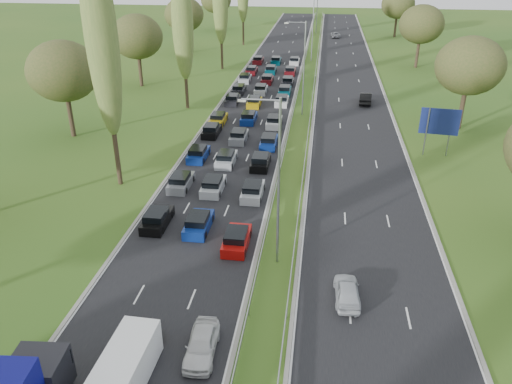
% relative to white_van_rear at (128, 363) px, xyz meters
% --- Properties ---
extents(ground, '(260.00, 260.00, 0.00)m').
position_rel_white_van_rear_xyz_m(ground, '(6.57, 48.78, -1.08)').
color(ground, '#2C561B').
rests_on(ground, ground).
extents(near_carriageway, '(10.50, 215.00, 0.04)m').
position_rel_white_van_rear_xyz_m(near_carriageway, '(-0.18, 51.28, -1.08)').
color(near_carriageway, black).
rests_on(near_carriageway, ground).
extents(far_carriageway, '(10.50, 215.00, 0.04)m').
position_rel_white_van_rear_xyz_m(far_carriageway, '(13.32, 51.28, -1.08)').
color(far_carriageway, black).
rests_on(far_carriageway, ground).
extents(central_reservation, '(2.36, 215.00, 0.32)m').
position_rel_white_van_rear_xyz_m(central_reservation, '(6.57, 51.28, -0.53)').
color(central_reservation, gray).
rests_on(central_reservation, ground).
extents(lamp_columns, '(0.18, 140.18, 12.00)m').
position_rel_white_van_rear_xyz_m(lamp_columns, '(6.57, 46.78, 4.92)').
color(lamp_columns, gray).
rests_on(lamp_columns, ground).
extents(poplar_row, '(2.80, 127.80, 22.44)m').
position_rel_white_van_rear_xyz_m(poplar_row, '(-9.43, 36.95, 11.31)').
color(poplar_row, '#2D2116').
rests_on(poplar_row, ground).
extents(woodland_left, '(8.00, 166.00, 11.10)m').
position_rel_white_van_rear_xyz_m(woodland_left, '(-19.93, 31.41, 6.61)').
color(woodland_left, '#2D2116').
rests_on(woodland_left, ground).
extents(woodland_right, '(8.00, 153.00, 11.10)m').
position_rel_white_van_rear_xyz_m(woodland_right, '(26.07, 35.45, 6.61)').
color(woodland_right, '#2D2116').
rests_on(woodland_right, ground).
extents(traffic_queue_fill, '(9.06, 69.12, 0.80)m').
position_rel_white_van_rear_xyz_m(traffic_queue_fill, '(-0.12, 46.28, -0.64)').
color(traffic_queue_fill, black).
rests_on(traffic_queue_fill, ground).
extents(near_car_7, '(1.97, 4.58, 1.31)m').
position_rel_white_van_rear_xyz_m(near_car_7, '(-0.26, -0.57, -0.40)').
color(near_car_7, '#054455').
rests_on(near_car_7, near_carriageway).
extents(near_car_8, '(1.76, 4.17, 1.41)m').
position_rel_white_van_rear_xyz_m(near_car_8, '(-0.06, 1.49, -0.35)').
color(near_car_8, '#AB9B0B').
rests_on(near_car_8, near_carriageway).
extents(near_car_12, '(1.79, 4.09, 1.37)m').
position_rel_white_van_rear_xyz_m(near_car_12, '(3.33, 2.23, -0.37)').
color(near_car_12, silver).
rests_on(near_car_12, near_carriageway).
extents(far_car_0, '(1.73, 3.92, 1.31)m').
position_rel_white_van_rear_xyz_m(far_car_0, '(11.39, 8.06, -0.40)').
color(far_car_0, '#B5B9BF').
rests_on(far_car_0, far_carriageway).
extents(far_car_1, '(2.03, 4.82, 1.55)m').
position_rel_white_van_rear_xyz_m(far_car_1, '(15.29, 53.34, -0.28)').
color(far_car_1, black).
rests_on(far_car_1, far_carriageway).
extents(far_car_2, '(2.36, 4.76, 1.30)m').
position_rel_white_van_rear_xyz_m(far_car_2, '(11.55, 111.11, -0.41)').
color(far_car_2, gray).
rests_on(far_car_2, far_carriageway).
extents(white_van_rear, '(2.05, 5.22, 2.10)m').
position_rel_white_van_rear_xyz_m(white_van_rear, '(0.00, 0.00, 0.00)').
color(white_van_rear, white).
rests_on(white_van_rear, near_carriageway).
extents(direction_sign, '(3.98, 0.57, 5.20)m').
position_rel_white_van_rear_xyz_m(direction_sign, '(21.47, 34.17, 2.49)').
color(direction_sign, gray).
rests_on(direction_sign, ground).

